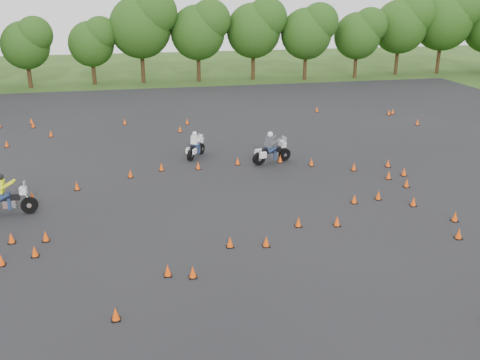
{
  "coord_description": "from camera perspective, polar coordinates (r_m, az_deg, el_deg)",
  "views": [
    {
      "loc": [
        -4.95,
        -20.12,
        10.12
      ],
      "look_at": [
        0.0,
        4.0,
        1.2
      ],
      "focal_mm": 40.0,
      "sensor_mm": 36.0,
      "label": 1
    }
  ],
  "objects": [
    {
      "name": "treeline",
      "position": [
        55.31,
        -4.62,
        14.16
      ],
      "size": [
        86.93,
        32.73,
        10.79
      ],
      "color": "#234714",
      "rests_on": "ground"
    },
    {
      "name": "traffic_cones",
      "position": [
        27.98,
        -0.83,
        -0.79
      ],
      "size": [
        36.4,
        33.5,
        0.45
      ],
      "color": "#F84D0A",
      "rests_on": "asphalt_pad"
    },
    {
      "name": "rider_white",
      "position": [
        33.6,
        -4.74,
        3.85
      ],
      "size": [
        1.76,
        2.24,
        1.71
      ],
      "primitive_type": null,
      "rotation": [
        0.0,
        0.0,
        1.01
      ],
      "color": "silver",
      "rests_on": "ground"
    },
    {
      "name": "ground",
      "position": [
        23.06,
        2.01,
        -6.13
      ],
      "size": [
        140.0,
        140.0,
        0.0
      ],
      "primitive_type": "plane",
      "color": "#2D5119",
      "rests_on": "ground"
    },
    {
      "name": "rider_yellow",
      "position": [
        27.09,
        -23.61,
        -1.49
      ],
      "size": [
        2.61,
        0.85,
        2.01
      ],
      "primitive_type": null,
      "rotation": [
        0.0,
        0.0,
        0.02
      ],
      "color": "#E1F215",
      "rests_on": "ground"
    },
    {
      "name": "asphalt_pad",
      "position": [
        28.44,
        -0.81,
        -0.92
      ],
      "size": [
        62.0,
        62.0,
        0.0
      ],
      "primitive_type": "plane",
      "color": "black",
      "rests_on": "ground"
    },
    {
      "name": "rider_grey",
      "position": [
        32.4,
        3.4,
        3.55
      ],
      "size": [
        2.73,
        1.55,
        2.01
      ],
      "primitive_type": null,
      "rotation": [
        0.0,
        0.0,
        0.31
      ],
      "color": "#46484E",
      "rests_on": "ground"
    }
  ]
}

